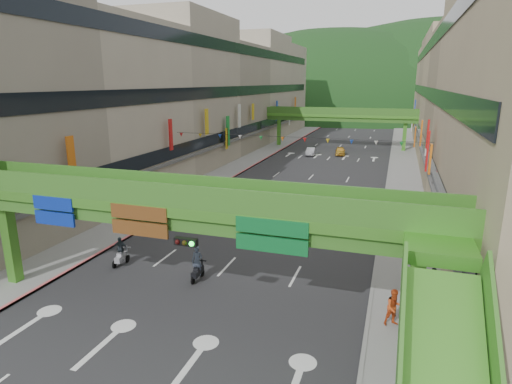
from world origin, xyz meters
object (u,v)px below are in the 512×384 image
scooter_rider_near (197,264)px  car_yellow (340,151)px  overpass_near (190,223)px  scooter_rider_mid (304,207)px  pedestrian_red (394,310)px  car_silver (311,152)px

scooter_rider_near → car_yellow: bearing=87.3°
overpass_near → scooter_rider_mid: bearing=84.2°
scooter_rider_mid → pedestrian_red: bearing=-63.2°
scooter_rider_near → pedestrian_red: scooter_rider_near is taller
scooter_rider_mid → car_yellow: (-1.44, 34.71, -0.49)m
scooter_rider_mid → car_silver: (-5.90, 33.04, -0.52)m
scooter_rider_mid → car_yellow: size_ratio=0.57×
scooter_rider_mid → car_yellow: bearing=92.4°
pedestrian_red → scooter_rider_near: bearing=145.2°
car_yellow → overpass_near: bearing=-97.2°
scooter_rider_near → car_yellow: (2.22, 47.97, -0.36)m
overpass_near → scooter_rider_near: overpass_near is taller
overpass_near → car_silver: bearing=94.6°
car_yellow → scooter_rider_near: bearing=-99.5°
car_yellow → scooter_rider_mid: bearing=-94.5°
scooter_rider_mid → car_silver: size_ratio=0.58×
car_silver → pedestrian_red: size_ratio=2.05×
scooter_rider_near → pedestrian_red: 11.34m
car_silver → overpass_near: bearing=-88.4°
car_silver → car_yellow: (4.46, 1.67, 0.03)m
scooter_rider_near → overpass_near: bearing=-66.4°
car_silver → car_yellow: size_ratio=0.99×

